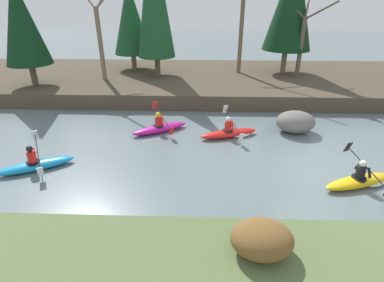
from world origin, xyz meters
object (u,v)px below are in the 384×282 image
(kayaker_trailing, at_px, (160,127))
(kayaker_lead, at_px, (362,180))
(kayaker_middle, at_px, (231,133))
(kayaker_far_back, at_px, (36,164))
(boulder_midstream, at_px, (295,122))

(kayaker_trailing, bearing_deg, kayaker_lead, -59.40)
(kayaker_lead, height_order, kayaker_trailing, same)
(kayaker_middle, height_order, kayaker_far_back, same)
(boulder_midstream, bearing_deg, kayaker_lead, -75.61)
(kayaker_trailing, height_order, boulder_midstream, kayaker_trailing)
(kayaker_lead, bearing_deg, boulder_midstream, 84.87)
(kayaker_far_back, bearing_deg, kayaker_middle, -5.82)
(boulder_midstream, bearing_deg, kayaker_far_back, -160.49)
(kayaker_lead, xyz_separation_m, kayaker_middle, (-4.19, 3.74, 0.00))
(kayaker_far_back, distance_m, boulder_midstream, 11.25)
(kayaker_lead, relative_size, kayaker_trailing, 1.04)
(kayaker_far_back, xyz_separation_m, boulder_midstream, (10.60, 3.76, 0.29))
(kayaker_middle, relative_size, kayaker_far_back, 1.03)
(kayaker_middle, relative_size, kayaker_trailing, 1.05)
(kayaker_lead, xyz_separation_m, kayaker_far_back, (-11.73, 0.62, 0.02))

